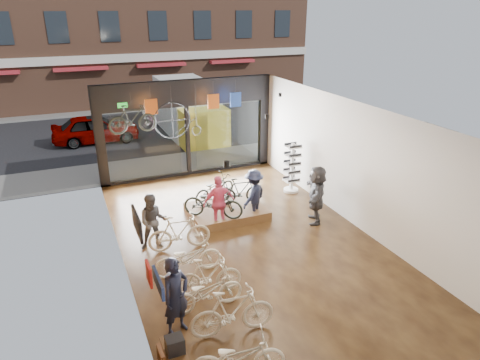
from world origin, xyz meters
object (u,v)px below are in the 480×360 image
customer_0 (176,296)px  customer_5 (316,194)px  floor_bike_0 (238,357)px  display_bike_right (215,188)px  box_truck (191,111)px  floor_bike_1 (232,312)px  display_bike_mid (241,191)px  floor_bike_2 (207,292)px  floor_bike_3 (209,275)px  penny_farthing (180,121)px  customer_2 (219,202)px  sunglasses_rack (292,168)px  display_bike_left (213,203)px  display_platform (227,212)px  customer_3 (254,195)px  floor_bike_4 (188,258)px  street_car (96,129)px  floor_bike_5 (179,232)px  customer_1 (153,222)px  hung_bike (132,119)px

customer_0 → customer_5: 6.18m
floor_bike_0 → display_bike_right: 7.14m
box_truck → customer_0: bearing=-108.1°
floor_bike_1 → display_bike_mid: (2.39, 5.20, 0.22)m
floor_bike_2 → floor_bike_3: floor_bike_3 is taller
floor_bike_1 → penny_farthing: bearing=-2.5°
customer_2 → sunglasses_rack: sunglasses_rack is taller
display_bike_left → display_bike_right: display_bike_left is taller
display_platform → customer_2: size_ratio=1.41×
floor_bike_0 → customer_3: size_ratio=1.06×
floor_bike_4 → display_bike_right: bearing=-29.4°
street_car → display_bike_mid: 10.67m
floor_bike_4 → penny_farthing: 6.27m
floor_bike_4 → display_platform: size_ratio=0.73×
street_car → floor_bike_3: 13.80m
customer_3 → sunglasses_rack: size_ratio=0.89×
floor_bike_5 → sunglasses_rack: sunglasses_rack is taller
display_bike_left → display_bike_right: (0.45, 1.13, -0.04)m
floor_bike_0 → floor_bike_2: 2.06m
floor_bike_0 → floor_bike_1: bearing=-3.4°
floor_bike_3 → customer_0: bearing=142.8°
floor_bike_1 → display_bike_mid: bearing=-18.5°
floor_bike_1 → customer_2: bearing=-10.8°
floor_bike_2 → display_bike_right: bearing=-22.9°
display_bike_right → penny_farthing: bearing=-13.2°
floor_bike_0 → customer_5: customer_5 is taller
sunglasses_rack → display_bike_left: bearing=-151.9°
floor_bike_1 → sunglasses_rack: 7.70m
customer_0 → customer_2: (2.39, 3.94, -0.03)m
customer_0 → customer_2: size_ratio=1.04×
floor_bike_1 → floor_bike_5: (-0.11, 3.68, -0.01)m
box_truck → customer_0: box_truck is taller
floor_bike_1 → customer_1: customer_1 is taller
floor_bike_1 → floor_bike_5: 3.69m
floor_bike_3 → customer_2: bearing=-15.8°
floor_bike_5 → customer_0: customer_0 is taller
box_truck → sunglasses_rack: (1.29, -8.20, -0.46)m
floor_bike_2 → customer_0: (-0.80, -0.45, 0.44)m
floor_bike_2 → floor_bike_0: bearing=176.1°
customer_0 → sunglasses_rack: sunglasses_rack is taller
display_platform → display_bike_right: bearing=104.5°
display_platform → customer_3: bearing=-32.4°
floor_bike_2 → display_bike_mid: display_bike_mid is taller
floor_bike_4 → customer_2: bearing=-37.9°
customer_1 → customer_0: bearing=-83.8°
floor_bike_4 → sunglasses_rack: size_ratio=0.94×
display_bike_right → customer_1: (-2.41, -1.72, 0.08)m
floor_bike_3 → hung_bike: hung_bike is taller
hung_bike → customer_1: bearing=172.9°
customer_2 → penny_farthing: penny_farthing is taller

